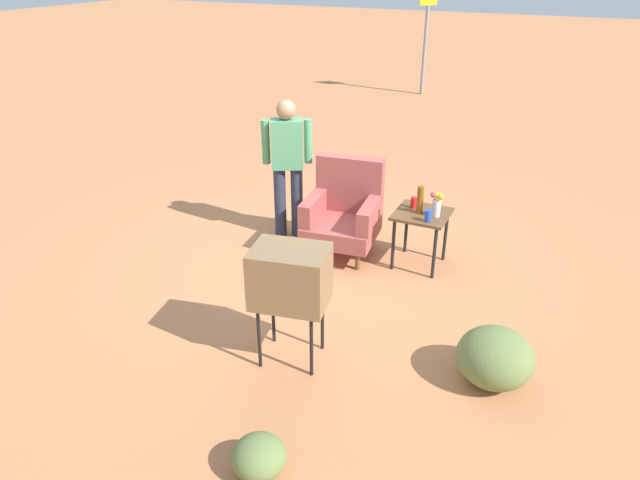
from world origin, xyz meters
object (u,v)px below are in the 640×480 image
(side_table, at_px, (421,221))
(soda_can_blue, at_px, (428,216))
(armchair, at_px, (344,211))
(soda_can_red, at_px, (413,203))
(road_sign, at_px, (426,34))
(person_standing, at_px, (287,161))
(flower_vase, at_px, (437,203))
(bottle_tall_amber, at_px, (420,200))
(tv_on_stand, at_px, (290,277))

(side_table, distance_m, soda_can_blue, 0.27)
(armchair, xyz_separation_m, soda_can_red, (0.74, 0.15, 0.18))
(armchair, bearing_deg, road_sign, 100.69)
(road_sign, bearing_deg, soda_can_blue, -73.18)
(armchair, distance_m, side_table, 0.87)
(road_sign, distance_m, soda_can_red, 8.52)
(armchair, bearing_deg, side_table, 4.44)
(road_sign, relative_size, soda_can_red, 20.00)
(armchair, height_order, soda_can_red, armchair)
(person_standing, bearing_deg, flower_vase, -2.06)
(person_standing, bearing_deg, armchair, -7.94)
(person_standing, bearing_deg, soda_can_red, 1.78)
(bottle_tall_amber, distance_m, soda_can_blue, 0.24)
(person_standing, xyz_separation_m, road_sign, (-0.81, 8.21, 0.44))
(person_standing, relative_size, bottle_tall_amber, 5.47)
(soda_can_red, relative_size, bottle_tall_amber, 0.41)
(side_table, distance_m, bottle_tall_amber, 0.24)
(tv_on_stand, height_order, soda_can_red, tv_on_stand)
(side_table, bearing_deg, soda_can_blue, -58.86)
(road_sign, xyz_separation_m, flower_vase, (2.59, -8.28, -0.61))
(soda_can_red, relative_size, flower_vase, 0.46)
(armchair, xyz_separation_m, tv_on_stand, (0.38, -1.97, 0.28))
(road_sign, relative_size, soda_can_blue, 20.00)
(armchair, height_order, tv_on_stand, armchair)
(tv_on_stand, distance_m, soda_can_red, 2.15)
(bottle_tall_amber, relative_size, flower_vase, 1.13)
(road_sign, height_order, soda_can_blue, road_sign)
(tv_on_stand, relative_size, flower_vase, 3.89)
(soda_can_blue, bearing_deg, armchair, 173.06)
(bottle_tall_amber, bearing_deg, tv_on_stand, -102.70)
(road_sign, bearing_deg, side_table, -73.54)
(side_table, relative_size, soda_can_blue, 5.07)
(armchair, height_order, soda_can_blue, armchair)
(road_sign, height_order, bottle_tall_amber, road_sign)
(soda_can_blue, bearing_deg, flower_vase, 77.03)
(person_standing, height_order, road_sign, road_sign)
(armchair, height_order, bottle_tall_amber, armchair)
(bottle_tall_amber, bearing_deg, road_sign, 106.24)
(armchair, distance_m, soda_can_red, 0.78)
(person_standing, relative_size, road_sign, 0.67)
(armchair, height_order, person_standing, person_standing)
(tv_on_stand, height_order, road_sign, road_sign)
(person_standing, xyz_separation_m, bottle_tall_amber, (1.60, -0.06, -0.17))
(soda_can_red, distance_m, soda_can_blue, 0.36)
(tv_on_stand, height_order, flower_vase, tv_on_stand)
(armchair, relative_size, side_table, 1.71)
(road_sign, bearing_deg, armchair, -79.31)
(soda_can_red, bearing_deg, armchair, -168.31)
(side_table, xyz_separation_m, soda_can_red, (-0.13, 0.09, 0.15))
(bottle_tall_amber, distance_m, flower_vase, 0.18)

